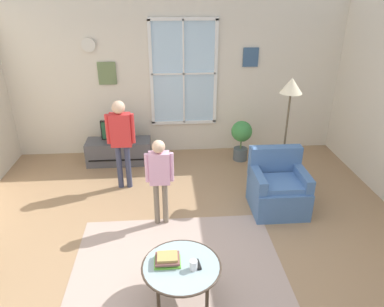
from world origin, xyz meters
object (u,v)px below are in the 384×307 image
(armchair, at_px, (278,188))
(person_pink_shirt, at_px, (160,173))
(person_red_shirt, at_px, (121,135))
(coffee_table, at_px, (181,268))
(book_stack, at_px, (167,259))
(remote_near_books, at_px, (198,264))
(potted_plant_by_window, at_px, (241,136))
(floor_lamp, at_px, (290,98))
(cup, at_px, (194,265))
(television, at_px, (117,130))
(tv_stand, at_px, (119,152))

(armchair, xyz_separation_m, person_pink_shirt, (-1.68, -0.24, 0.45))
(person_red_shirt, bearing_deg, coffee_table, -71.38)
(coffee_table, distance_m, book_stack, 0.16)
(book_stack, bearing_deg, coffee_table, -20.16)
(remote_near_books, xyz_separation_m, potted_plant_by_window, (1.10, 3.24, 0.00))
(remote_near_books, bearing_deg, floor_lamp, 54.39)
(coffee_table, bearing_deg, remote_near_books, -3.23)
(armchair, height_order, cup, armchair)
(television, xyz_separation_m, remote_near_books, (1.15, -3.29, -0.18))
(tv_stand, distance_m, book_stack, 3.35)
(tv_stand, distance_m, floor_lamp, 3.19)
(person_pink_shirt, bearing_deg, cup, -76.98)
(cup, relative_size, potted_plant_by_window, 0.14)
(television, distance_m, person_red_shirt, 0.96)
(tv_stand, relative_size, coffee_table, 1.44)
(book_stack, height_order, remote_near_books, book_stack)
(armchair, height_order, potted_plant_by_window, armchair)
(cup, bearing_deg, book_stack, 156.81)
(television, distance_m, potted_plant_by_window, 2.26)
(person_red_shirt, height_order, person_pink_shirt, person_red_shirt)
(coffee_table, bearing_deg, person_red_shirt, 108.62)
(armchair, distance_m, potted_plant_by_window, 1.65)
(cup, height_order, remote_near_books, cup)
(remote_near_books, bearing_deg, television, 109.27)
(remote_near_books, xyz_separation_m, person_red_shirt, (-0.97, 2.39, 0.44))
(remote_near_books, bearing_deg, person_pink_shirt, 105.36)
(cup, height_order, person_red_shirt, person_red_shirt)
(potted_plant_by_window, distance_m, floor_lamp, 1.59)
(armchair, xyz_separation_m, cup, (-1.35, -1.66, 0.18))
(armchair, relative_size, coffee_table, 1.08)
(television, relative_size, cup, 5.45)
(television, xyz_separation_m, potted_plant_by_window, (2.25, -0.05, -0.17))
(tv_stand, xyz_separation_m, book_stack, (0.85, -3.23, 0.28))
(tv_stand, xyz_separation_m, coffee_table, (0.99, -3.28, 0.21))
(tv_stand, height_order, book_stack, book_stack)
(armchair, xyz_separation_m, floor_lamp, (0.21, 0.51, 1.19))
(tv_stand, relative_size, person_pink_shirt, 0.94)
(remote_near_books, bearing_deg, potted_plant_by_window, 71.24)
(remote_near_books, height_order, person_pink_shirt, person_pink_shirt)
(armchair, relative_size, floor_lamp, 0.48)
(cup, bearing_deg, tv_stand, 108.25)
(cup, bearing_deg, person_red_shirt, 110.64)
(armchair, relative_size, book_stack, 3.32)
(cup, height_order, floor_lamp, floor_lamp)
(coffee_table, xyz_separation_m, person_pink_shirt, (-0.21, 1.36, 0.34))
(armchair, bearing_deg, person_red_shirt, 161.01)
(person_red_shirt, relative_size, person_pink_shirt, 1.18)
(person_pink_shirt, relative_size, potted_plant_by_window, 1.62)
(tv_stand, bearing_deg, coffee_table, -73.29)
(television, height_order, person_red_shirt, person_red_shirt)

